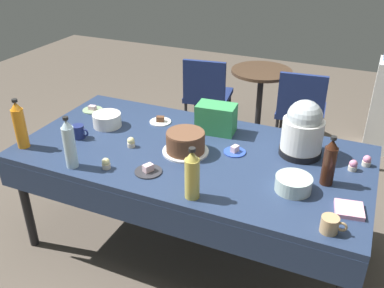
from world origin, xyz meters
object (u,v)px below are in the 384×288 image
Objects in this scene: slow_cooker at (303,130)px; cupcake_cocoa at (353,165)px; ceramic_snack_bowl at (107,120)px; maroon_chair_right at (301,107)px; coffee_mug_navy at (79,132)px; cupcake_mint at (106,164)px; soda_carton at (216,118)px; maroon_chair_left at (207,92)px; dessert_plate_cobalt at (235,151)px; coffee_mug_tan at (330,225)px; soda_bottle_water at (69,144)px; soda_bottle_cola at (329,162)px; dessert_plate_white at (160,121)px; dessert_plate_charcoal at (148,170)px; frosted_layer_cake at (185,143)px; glass_salad_bowl at (293,184)px; round_cafe_table at (260,91)px; dessert_plate_sage at (93,109)px; cupcake_berry at (131,142)px; soda_bottle_orange_juice at (20,125)px; potluck_table at (192,159)px; soda_bottle_ginger_ale at (192,175)px.

cupcake_cocoa is (0.32, -0.07, -0.14)m from slow_cooker.
ceramic_snack_bowl is 1.89m from maroon_chair_right.
maroon_chair_right is (1.17, 1.73, -0.30)m from coffee_mug_navy.
ceramic_snack_bowl is at bearing 123.10° from cupcake_mint.
ceramic_snack_bowl is 0.77m from soda_carton.
dessert_plate_cobalt is at bearing -62.15° from maroon_chair_left.
slow_cooker is 0.36m from cupcake_cocoa.
soda_carton is at bearing 172.32° from slow_cooker.
maroon_chair_left reaches higher than coffee_mug_tan.
soda_bottle_water is at bearing -162.27° from cupcake_mint.
dessert_plate_cobalt is at bearing 0.13° from ceramic_snack_bowl.
cupcake_mint is 2.01m from maroon_chair_left.
slow_cooker reaches higher than soda_bottle_water.
cupcake_mint is at bearing -163.41° from soda_bottle_cola.
soda_carton is (0.42, 0.02, 0.09)m from dessert_plate_white.
dessert_plate_charcoal is 1.20m from cupcake_cocoa.
cupcake_cocoa is 0.08× the size of maroon_chair_right.
coffee_mug_navy is at bearing -171.29° from frosted_layer_cake.
glass_salad_bowl is at bearing -81.32° from maroon_chair_right.
ceramic_snack_bowl reaches higher than round_cafe_table.
dessert_plate_cobalt reaches higher than dessert_plate_sage.
round_cafe_table is at bearing 69.95° from coffee_mug_navy.
frosted_layer_cake reaches higher than cupcake_cocoa.
ceramic_snack_bowl is at bearing -177.13° from cupcake_cocoa.
cupcake_berry is at bearing 90.51° from cupcake_mint.
soda_bottle_orange_juice is at bearing -169.24° from soda_bottle_cola.
dessert_plate_white is at bearing -102.23° from round_cafe_table.
cupcake_berry is at bearing -99.78° from round_cafe_table.
dessert_plate_cobalt is 2.08× the size of cupcake_berry.
potluck_table is at bearing -71.30° from maroon_chair_left.
soda_bottle_orange_juice is 1.93m from coffee_mug_tan.
soda_bottle_water is (-0.78, -0.01, 0.01)m from soda_bottle_ginger_ale.
dessert_plate_white is 0.58m from coffee_mug_navy.
cupcake_cocoa is at bearing -68.98° from maroon_chair_right.
soda_bottle_orange_juice reaches higher than frosted_layer_cake.
dessert_plate_white is at bearing 176.70° from slow_cooker.
soda_bottle_cola is at bearing 3.48° from cupcake_berry.
soda_bottle_cola is (0.16, 0.14, 0.09)m from glass_salad_bowl.
cupcake_cocoa is 1.66m from soda_bottle_water.
cupcake_berry is at bearing -161.29° from slow_cooker.
soda_bottle_ginger_ale reaches higher than ceramic_snack_bowl.
dessert_plate_sage is at bearing 161.98° from frosted_layer_cake.
slow_cooker is at bearing 31.93° from cupcake_mint.
slow_cooker is (0.63, 0.24, 0.23)m from potluck_table.
soda_bottle_orange_juice reaches higher than cupcake_cocoa.
frosted_layer_cake is at bearing -105.15° from maroon_chair_right.
ceramic_snack_bowl reaches higher than cupcake_berry.
cupcake_cocoa is at bearing 59.30° from soda_bottle_cola.
round_cafe_table is (0.33, 2.21, -0.28)m from cupcake_mint.
glass_salad_bowl is 0.28× the size of round_cafe_table.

